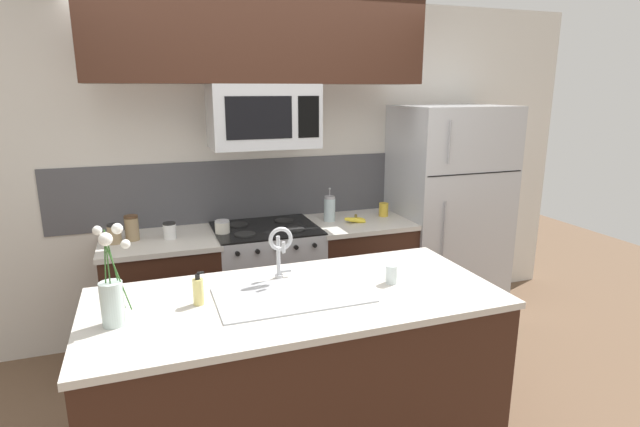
{
  "coord_description": "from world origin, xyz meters",
  "views": [
    {
      "loc": [
        -0.82,
        -2.6,
        1.93
      ],
      "look_at": [
        0.2,
        0.27,
        1.16
      ],
      "focal_mm": 28.0,
      "sensor_mm": 36.0,
      "label": 1
    }
  ],
  "objects_px": {
    "storage_jar_medium": "(132,228)",
    "flower_vase": "(112,296)",
    "stove_range": "(267,285)",
    "storage_jar_tall": "(114,234)",
    "dish_soap_bottle": "(198,291)",
    "microwave": "(263,116)",
    "banana_bunch": "(356,220)",
    "storage_jar_short": "(170,231)",
    "storage_jar_squat": "(222,227)",
    "french_press": "(330,209)",
    "drinking_glass": "(392,274)",
    "sink_faucet": "(280,246)",
    "coffee_tin": "(384,210)",
    "refrigerator": "(446,213)"
  },
  "relations": [
    {
      "from": "storage_jar_tall",
      "to": "coffee_tin",
      "type": "bearing_deg",
      "value": 1.55
    },
    {
      "from": "stove_range",
      "to": "dish_soap_bottle",
      "type": "relative_size",
      "value": 5.64
    },
    {
      "from": "microwave",
      "to": "french_press",
      "type": "xyz_separation_m",
      "value": [
        0.53,
        0.08,
        -0.73
      ]
    },
    {
      "from": "flower_vase",
      "to": "microwave",
      "type": "bearing_deg",
      "value": 51.91
    },
    {
      "from": "banana_bunch",
      "to": "dish_soap_bottle",
      "type": "height_order",
      "value": "dish_soap_bottle"
    },
    {
      "from": "storage_jar_tall",
      "to": "french_press",
      "type": "bearing_deg",
      "value": 2.37
    },
    {
      "from": "flower_vase",
      "to": "storage_jar_squat",
      "type": "bearing_deg",
      "value": 61.87
    },
    {
      "from": "microwave",
      "to": "sink_faucet",
      "type": "relative_size",
      "value": 2.43
    },
    {
      "from": "banana_bunch",
      "to": "refrigerator",
      "type": "bearing_deg",
      "value": 5.22
    },
    {
      "from": "storage_jar_squat",
      "to": "dish_soap_bottle",
      "type": "relative_size",
      "value": 0.64
    },
    {
      "from": "storage_jar_squat",
      "to": "french_press",
      "type": "height_order",
      "value": "french_press"
    },
    {
      "from": "coffee_tin",
      "to": "drinking_glass",
      "type": "relative_size",
      "value": 1.1
    },
    {
      "from": "banana_bunch",
      "to": "storage_jar_short",
      "type": "bearing_deg",
      "value": 178.24
    },
    {
      "from": "sink_faucet",
      "to": "flower_vase",
      "type": "height_order",
      "value": "flower_vase"
    },
    {
      "from": "storage_jar_tall",
      "to": "dish_soap_bottle",
      "type": "distance_m",
      "value": 1.26
    },
    {
      "from": "storage_jar_squat",
      "to": "flower_vase",
      "type": "distance_m",
      "value": 1.43
    },
    {
      "from": "storage_jar_short",
      "to": "flower_vase",
      "type": "xyz_separation_m",
      "value": [
        -0.31,
        -1.27,
        0.08
      ]
    },
    {
      "from": "drinking_glass",
      "to": "banana_bunch",
      "type": "bearing_deg",
      "value": 75.09
    },
    {
      "from": "dish_soap_bottle",
      "to": "flower_vase",
      "type": "bearing_deg",
      "value": -165.84
    },
    {
      "from": "microwave",
      "to": "flower_vase",
      "type": "distance_m",
      "value": 1.76
    },
    {
      "from": "stove_range",
      "to": "storage_jar_medium",
      "type": "bearing_deg",
      "value": 177.82
    },
    {
      "from": "storage_jar_medium",
      "to": "flower_vase",
      "type": "distance_m",
      "value": 1.33
    },
    {
      "from": "drinking_glass",
      "to": "flower_vase",
      "type": "bearing_deg",
      "value": -179.02
    },
    {
      "from": "stove_range",
      "to": "storage_jar_squat",
      "type": "xyz_separation_m",
      "value": [
        -0.32,
        -0.04,
        0.5
      ]
    },
    {
      "from": "coffee_tin",
      "to": "sink_faucet",
      "type": "relative_size",
      "value": 0.36
    },
    {
      "from": "stove_range",
      "to": "storage_jar_tall",
      "type": "xyz_separation_m",
      "value": [
        -1.04,
        -0.01,
        0.52
      ]
    },
    {
      "from": "stove_range",
      "to": "drinking_glass",
      "type": "distance_m",
      "value": 1.42
    },
    {
      "from": "stove_range",
      "to": "french_press",
      "type": "bearing_deg",
      "value": 6.45
    },
    {
      "from": "drinking_glass",
      "to": "sink_faucet",
      "type": "bearing_deg",
      "value": 156.7
    },
    {
      "from": "flower_vase",
      "to": "storage_jar_medium",
      "type": "bearing_deg",
      "value": 87.2
    },
    {
      "from": "french_press",
      "to": "flower_vase",
      "type": "bearing_deg",
      "value": -138.49
    },
    {
      "from": "storage_jar_tall",
      "to": "dish_soap_bottle",
      "type": "bearing_deg",
      "value": -70.54
    },
    {
      "from": "refrigerator",
      "to": "storage_jar_tall",
      "type": "bearing_deg",
      "value": -179.45
    },
    {
      "from": "banana_bunch",
      "to": "sink_faucet",
      "type": "distance_m",
      "value": 1.32
    },
    {
      "from": "sink_faucet",
      "to": "flower_vase",
      "type": "bearing_deg",
      "value": -162.63
    },
    {
      "from": "microwave",
      "to": "dish_soap_bottle",
      "type": "relative_size",
      "value": 4.51
    },
    {
      "from": "banana_bunch",
      "to": "drinking_glass",
      "type": "xyz_separation_m",
      "value": [
        -0.32,
        -1.21,
        0.03
      ]
    },
    {
      "from": "storage_jar_short",
      "to": "flower_vase",
      "type": "relative_size",
      "value": 0.25
    },
    {
      "from": "storage_jar_squat",
      "to": "sink_faucet",
      "type": "bearing_deg",
      "value": -80.93
    },
    {
      "from": "storage_jar_short",
      "to": "drinking_glass",
      "type": "bearing_deg",
      "value": -49.48
    },
    {
      "from": "microwave",
      "to": "drinking_glass",
      "type": "distance_m",
      "value": 1.52
    },
    {
      "from": "stove_range",
      "to": "microwave",
      "type": "distance_m",
      "value": 1.28
    },
    {
      "from": "microwave",
      "to": "storage_jar_medium",
      "type": "height_order",
      "value": "microwave"
    },
    {
      "from": "microwave",
      "to": "storage_jar_squat",
      "type": "xyz_separation_m",
      "value": [
        -0.32,
        -0.01,
        -0.78
      ]
    },
    {
      "from": "dish_soap_bottle",
      "to": "flower_vase",
      "type": "height_order",
      "value": "flower_vase"
    },
    {
      "from": "dish_soap_bottle",
      "to": "flower_vase",
      "type": "relative_size",
      "value": 0.36
    },
    {
      "from": "microwave",
      "to": "dish_soap_bottle",
      "type": "xyz_separation_m",
      "value": [
        -0.62,
        -1.18,
        -0.76
      ]
    },
    {
      "from": "storage_jar_tall",
      "to": "dish_soap_bottle",
      "type": "height_order",
      "value": "dish_soap_bottle"
    },
    {
      "from": "stove_range",
      "to": "flower_vase",
      "type": "distance_m",
      "value": 1.73
    },
    {
      "from": "french_press",
      "to": "drinking_glass",
      "type": "bearing_deg",
      "value": -96.37
    }
  ]
}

